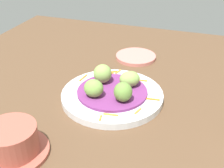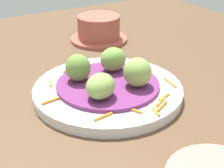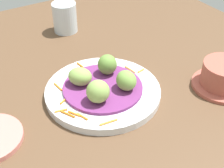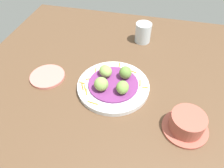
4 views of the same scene
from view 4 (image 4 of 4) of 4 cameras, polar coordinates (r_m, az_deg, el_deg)
The scene contains 11 objects.
table_surface at distance 75.49cm, azimuth 0.34°, elevation -1.55°, with size 110.00×110.00×2.00cm, color brown.
main_plate at distance 74.17cm, azimuth 0.43°, elevation -0.57°, with size 25.10×25.10×1.69cm, color silver.
cabbage_bed at distance 73.33cm, azimuth 0.44°, elevation 0.07°, with size 17.31×17.31×0.66cm, color #702D6B.
carrot_garnish at distance 74.13cm, azimuth -2.01°, elevation 0.51°, with size 23.94×21.94×0.40cm.
guac_scoop_left at distance 68.77cm, azimuth 2.84°, elevation -0.90°, with size 4.13×4.67×4.29cm, color #759E47.
guac_scoop_center at distance 73.71cm, azimuth 3.63°, elevation 3.09°, with size 4.33×4.28×4.63cm, color olive.
guac_scoop_right at distance 74.79cm, azimuth -1.76°, elevation 3.52°, with size 4.32×5.23×3.84cm, color #84A851.
guac_scoop_back at distance 69.47cm, azimuth -2.92°, elevation -0.02°, with size 4.62×4.75×4.79cm, color #84A851.
side_plate_small at distance 81.72cm, azimuth -16.97°, elevation 1.95°, with size 12.65×12.65×1.02cm, color tan.
terracotta_bowl at distance 65.55cm, azimuth 19.47°, elevation -10.02°, with size 13.50×13.50×6.10cm.
water_glass at distance 96.00cm, azimuth 8.36°, elevation 13.52°, with size 6.86×6.86×8.48cm, color silver.
Camera 4 is at (-11.59, 50.34, 56.05)cm, focal length 33.97 mm.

